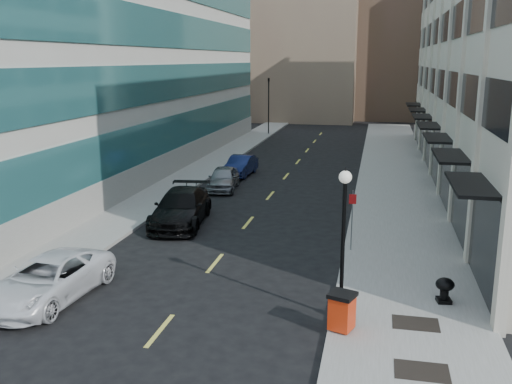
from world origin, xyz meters
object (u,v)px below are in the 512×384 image
at_px(car_white_van, 48,279).
at_px(urn_planter, 445,288).
at_px(car_silver_sedan, 223,178).
at_px(sign_post, 352,212).
at_px(car_black_pickup, 181,208).
at_px(trash_bin, 342,310).
at_px(car_blue_sedan, 241,166).
at_px(lamppost, 343,230).
at_px(traffic_signal, 269,82).

relative_size(car_white_van, urn_planter, 6.27).
xyz_separation_m(car_silver_sedan, sign_post, (8.50, -10.60, 1.08)).
distance_m(car_black_pickup, trash_bin, 13.31).
bearing_deg(urn_planter, car_blue_sedan, 120.58).
bearing_deg(car_silver_sedan, lamppost, -70.06).
relative_size(car_black_pickup, trash_bin, 4.98).
distance_m(traffic_signal, trash_bin, 46.65).
bearing_deg(car_white_van, car_silver_sedan, 90.11).
bearing_deg(lamppost, traffic_signal, 103.79).
relative_size(car_black_pickup, car_blue_sedan, 1.38).
distance_m(car_blue_sedan, trash_bin, 24.26).
xyz_separation_m(car_black_pickup, urn_planter, (11.80, -7.44, -0.19)).
bearing_deg(trash_bin, car_white_van, -162.77).
height_order(car_black_pickup, sign_post, sign_post).
height_order(car_black_pickup, lamppost, lamppost).
relative_size(traffic_signal, car_white_van, 1.32).
height_order(car_silver_sedan, urn_planter, car_silver_sedan).
bearing_deg(lamppost, car_blue_sedan, 111.48).
relative_size(car_silver_sedan, trash_bin, 3.61).
bearing_deg(car_blue_sedan, urn_planter, -55.98).
relative_size(car_black_pickup, lamppost, 1.24).
distance_m(car_black_pickup, urn_planter, 13.95).
xyz_separation_m(car_silver_sedan, lamppost, (8.50, -17.00, 2.21)).
bearing_deg(car_white_van, traffic_signal, 95.67).
height_order(car_black_pickup, trash_bin, car_black_pickup).
height_order(car_white_van, trash_bin, car_white_van).
bearing_deg(car_silver_sedan, car_white_van, -100.94).
bearing_deg(traffic_signal, car_white_van, -88.75).
xyz_separation_m(car_white_van, trash_bin, (9.93, -0.46, 0.05)).
xyz_separation_m(car_blue_sedan, urn_planter, (11.80, -19.97, -0.04)).
height_order(car_blue_sedan, urn_planter, car_blue_sedan).
bearing_deg(trash_bin, car_blue_sedan, 130.64).
xyz_separation_m(traffic_signal, urn_planter, (14.10, -42.37, -5.05)).
height_order(traffic_signal, urn_planter, traffic_signal).
relative_size(car_black_pickup, sign_post, 2.26).
distance_m(traffic_signal, car_silver_sedan, 27.55).
relative_size(car_black_pickup, urn_planter, 6.92).
distance_m(car_silver_sedan, sign_post, 13.63).
bearing_deg(car_blue_sedan, trash_bin, -65.80).
bearing_deg(lamppost, trash_bin, -84.77).
distance_m(car_blue_sedan, sign_post, 17.45).
height_order(traffic_signal, lamppost, traffic_signal).
height_order(car_white_van, sign_post, sign_post).
xyz_separation_m(car_white_van, car_black_pickup, (1.33, 9.70, 0.11)).
xyz_separation_m(lamppost, urn_planter, (3.30, 1.63, -2.27)).
bearing_deg(lamppost, urn_planter, 26.27).
bearing_deg(urn_planter, sign_post, 124.66).
height_order(traffic_signal, car_silver_sedan, traffic_signal).
relative_size(car_white_van, car_black_pickup, 0.91).
distance_m(car_blue_sedan, lamppost, 23.32).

